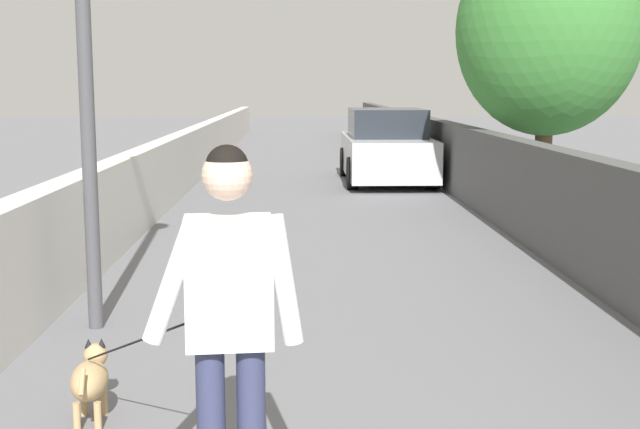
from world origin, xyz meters
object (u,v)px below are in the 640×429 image
object	(u,v)px
car_near	(386,148)
person_skateboarder	(229,304)
dog	(91,378)
tree_right_near	(548,31)

from	to	relation	value
car_near	person_skateboarder	bearing A→B (deg)	171.17
car_near	dog	bearing A→B (deg)	166.18
tree_right_near	car_near	bearing A→B (deg)	31.35
tree_right_near	dog	size ratio (longest dim) A/B	2.88
person_skateboarder	car_near	size ratio (longest dim) A/B	0.42
dog	car_near	size ratio (longest dim) A/B	0.40
person_skateboarder	dog	xyz separation A→B (m)	(1.29, 0.95, -0.79)
dog	person_skateboarder	bearing A→B (deg)	-143.64
person_skateboarder	car_near	bearing A→B (deg)	-8.83
person_skateboarder	dog	size ratio (longest dim) A/B	1.05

